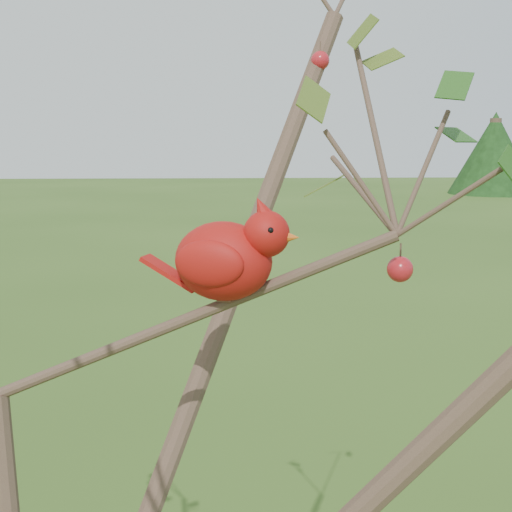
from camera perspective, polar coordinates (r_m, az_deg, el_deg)
The scene contains 3 objects.
crabapple_tree at distance 1.00m, azimuth -18.48°, elevation -3.71°, with size 2.35×2.05×2.95m.
cardinal at distance 1.04m, azimuth -2.21°, elevation -0.09°, with size 0.24×0.15×0.17m.
distant_trees at distance 23.87m, azimuth -3.06°, elevation 7.48°, with size 43.81×12.78×3.34m.
Camera 1 is at (0.29, -0.96, 2.34)m, focal length 50.00 mm.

